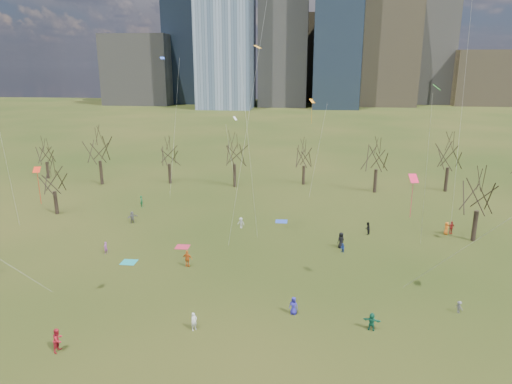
# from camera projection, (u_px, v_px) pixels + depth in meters

# --- Properties ---
(ground) EXTENTS (500.00, 500.00, 0.00)m
(ground) POSITION_uv_depth(u_px,v_px,m) (241.00, 302.00, 41.32)
(ground) COLOR black
(ground) RESTS_ON ground
(downtown_skyline) EXTENTS (212.50, 78.00, 118.00)m
(downtown_skyline) POSITION_uv_depth(u_px,v_px,m) (296.00, 28.00, 232.63)
(downtown_skyline) COLOR slate
(downtown_skyline) RESTS_ON ground
(bare_tree_row) EXTENTS (113.04, 29.80, 9.50)m
(bare_tree_row) POSITION_uv_depth(u_px,v_px,m) (273.00, 156.00, 75.30)
(bare_tree_row) COLOR black
(bare_tree_row) RESTS_ON ground
(blanket_teal) EXTENTS (1.60, 1.50, 0.03)m
(blanket_teal) POSITION_uv_depth(u_px,v_px,m) (129.00, 262.00, 49.54)
(blanket_teal) COLOR teal
(blanket_teal) RESTS_ON ground
(blanket_navy) EXTENTS (1.60, 1.50, 0.03)m
(blanket_navy) POSITION_uv_depth(u_px,v_px,m) (281.00, 221.00, 62.46)
(blanket_navy) COLOR #2746B7
(blanket_navy) RESTS_ON ground
(blanket_crimson) EXTENTS (1.60, 1.50, 0.03)m
(blanket_crimson) POSITION_uv_depth(u_px,v_px,m) (183.00, 247.00, 53.70)
(blanket_crimson) COLOR #B2233C
(blanket_crimson) RESTS_ON ground
(person_0) EXTENTS (0.88, 0.70, 1.59)m
(person_0) POSITION_uv_depth(u_px,v_px,m) (294.00, 306.00, 39.06)
(person_0) COLOR #2A26A4
(person_0) RESTS_ON ground
(person_1) EXTENTS (0.63, 0.66, 1.52)m
(person_1) POSITION_uv_depth(u_px,v_px,m) (194.00, 321.00, 36.73)
(person_1) COLOR white
(person_1) RESTS_ON ground
(person_2) EXTENTS (0.80, 0.98, 1.87)m
(person_2) POSITION_uv_depth(u_px,v_px,m) (58.00, 340.00, 33.96)
(person_2) COLOR #B61A28
(person_2) RESTS_ON ground
(person_3) EXTENTS (0.75, 0.81, 1.10)m
(person_3) POSITION_uv_depth(u_px,v_px,m) (459.00, 307.00, 39.33)
(person_3) COLOR slate
(person_3) RESTS_ON ground
(person_4) EXTENTS (1.13, 0.60, 1.84)m
(person_4) POSITION_uv_depth(u_px,v_px,m) (187.00, 259.00, 48.23)
(person_4) COLOR #D35917
(person_4) RESTS_ON ground
(person_5) EXTENTS (1.48, 0.71, 1.53)m
(person_5) POSITION_uv_depth(u_px,v_px,m) (372.00, 322.00, 36.70)
(person_5) COLOR #17694C
(person_5) RESTS_ON ground
(person_6) EXTENTS (1.11, 1.05, 1.91)m
(person_6) POSITION_uv_depth(u_px,v_px,m) (341.00, 240.00, 53.21)
(person_6) COLOR black
(person_6) RESTS_ON ground
(person_7) EXTENTS (0.47, 0.59, 1.42)m
(person_7) POSITION_uv_depth(u_px,v_px,m) (106.00, 248.00, 51.67)
(person_7) COLOR #9B4D9A
(person_7) RESTS_ON ground
(person_8) EXTENTS (0.66, 0.69, 1.12)m
(person_8) POSITION_uv_depth(u_px,v_px,m) (343.00, 248.00, 51.91)
(person_8) COLOR #233F98
(person_8) RESTS_ON ground
(person_9) EXTENTS (1.01, 0.71, 1.43)m
(person_9) POSITION_uv_depth(u_px,v_px,m) (241.00, 223.00, 59.82)
(person_9) COLOR silver
(person_9) RESTS_ON ground
(person_10) EXTENTS (1.05, 0.71, 1.65)m
(person_10) POSITION_uv_depth(u_px,v_px,m) (451.00, 227.00, 57.75)
(person_10) COLOR #A51817
(person_10) RESTS_ON ground
(person_11) EXTENTS (1.37, 1.40, 1.61)m
(person_11) POSITION_uv_depth(u_px,v_px,m) (132.00, 217.00, 61.71)
(person_11) COLOR #5D5D61
(person_11) RESTS_ON ground
(person_12) EXTENTS (0.63, 0.86, 1.62)m
(person_12) POSITION_uv_depth(u_px,v_px,m) (446.00, 228.00, 57.49)
(person_12) COLOR orange
(person_12) RESTS_ON ground
(person_13) EXTENTS (0.67, 0.76, 1.75)m
(person_13) POSITION_uv_depth(u_px,v_px,m) (142.00, 201.00, 68.63)
(person_13) COLOR #176836
(person_13) RESTS_ON ground
(person_14) EXTENTS (0.92, 1.00, 1.66)m
(person_14) POSITION_uv_depth(u_px,v_px,m) (367.00, 228.00, 57.39)
(person_14) COLOR black
(person_14) RESTS_ON ground
(kites_airborne) EXTENTS (54.65, 43.16, 33.41)m
(kites_airborne) POSITION_uv_depth(u_px,v_px,m) (252.00, 132.00, 48.51)
(kites_airborne) COLOR red
(kites_airborne) RESTS_ON ground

